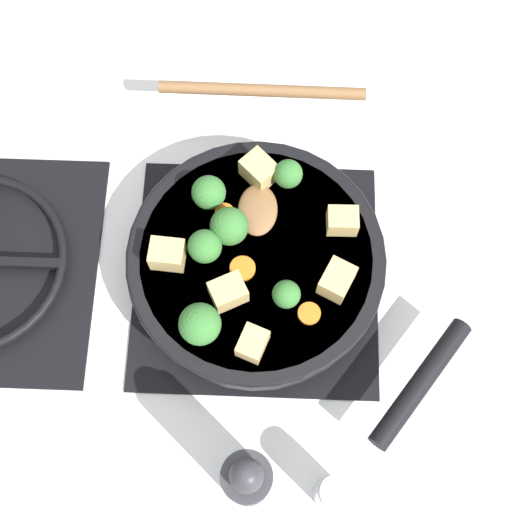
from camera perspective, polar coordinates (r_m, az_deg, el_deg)
name	(u,v)px	position (r m, az deg, el deg)	size (l,w,h in m)	color
ground_plane	(256,276)	(0.92, 0.00, -1.61)	(2.40, 2.40, 0.00)	white
front_burner_grate	(256,273)	(0.91, 0.00, -1.37)	(0.31, 0.31, 0.03)	black
skillet_pan	(258,263)	(0.86, 0.14, -0.59)	(0.38, 0.41, 0.05)	black
wooden_spoon	(261,137)	(0.90, 0.43, 9.53)	(0.21, 0.27, 0.02)	brown
tofu_cube_center_large	(337,280)	(0.82, 6.49, -1.94)	(0.04, 0.03, 0.03)	#DBB770
tofu_cube_near_handle	(228,292)	(0.82, -2.24, -2.89)	(0.04, 0.03, 0.03)	#DBB770
tofu_cube_east_chunk	(342,221)	(0.85, 6.93, 2.82)	(0.04, 0.03, 0.03)	#DBB770
tofu_cube_west_chunk	(167,254)	(0.84, -7.11, 0.13)	(0.04, 0.03, 0.03)	#DBB770
tofu_cube_back_piece	(259,170)	(0.87, 0.27, 6.89)	(0.04, 0.03, 0.03)	#DBB770
tofu_cube_front_piece	(257,344)	(0.80, 0.05, -7.03)	(0.04, 0.03, 0.03)	#DBB770
broccoli_floret_near_spoon	(229,226)	(0.83, -2.16, 2.38)	(0.05, 0.05, 0.05)	#709956
broccoli_floret_center_top	(205,248)	(0.82, -4.13, 0.61)	(0.04, 0.04, 0.05)	#709956
broccoli_floret_east_rim	(200,324)	(0.79, -4.51, -5.46)	(0.05, 0.05, 0.05)	#709956
broccoli_floret_west_rim	(288,174)	(0.86, 2.58, 6.56)	(0.04, 0.04, 0.04)	#709956
broccoli_floret_north_edge	(286,294)	(0.81, 2.44, -3.09)	(0.03, 0.03, 0.04)	#709956
broccoli_floret_south_cluster	(209,193)	(0.85, -3.80, 5.08)	(0.04, 0.04, 0.05)	#709956
carrot_slice_orange_thin	(225,212)	(0.86, -2.53, 3.50)	(0.02, 0.02, 0.01)	orange
carrot_slice_near_center	(309,313)	(0.82, 4.28, -4.61)	(0.03, 0.03, 0.01)	orange
carrot_slice_edge_slice	(243,268)	(0.84, -1.08, -1.00)	(0.03, 0.03, 0.01)	orange
pepper_mill	(245,480)	(0.78, -0.85, -17.47)	(0.05, 0.05, 0.19)	#333338
salt_shaker	(332,493)	(0.83, 6.08, -18.33)	(0.04, 0.04, 0.09)	white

